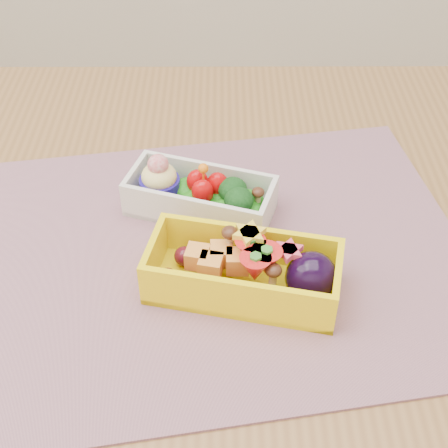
{
  "coord_description": "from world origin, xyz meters",
  "views": [
    {
      "loc": [
        0.01,
        -0.5,
        1.23
      ],
      "look_at": [
        0.01,
        -0.01,
        0.79
      ],
      "focal_mm": 51.7,
      "sensor_mm": 36.0,
      "label": 1
    }
  ],
  "objects_px": {
    "bento_white": "(200,195)",
    "table": "(214,306)",
    "bento_yellow": "(247,271)",
    "placemat": "(217,254)"
  },
  "relations": [
    {
      "from": "table",
      "to": "bento_yellow",
      "type": "height_order",
      "value": "bento_yellow"
    },
    {
      "from": "bento_yellow",
      "to": "bento_white",
      "type": "bearing_deg",
      "value": 124.38
    },
    {
      "from": "table",
      "to": "placemat",
      "type": "distance_m",
      "value": 0.1
    },
    {
      "from": "placemat",
      "to": "bento_yellow",
      "type": "bearing_deg",
      "value": -59.86
    },
    {
      "from": "table",
      "to": "bento_yellow",
      "type": "xyz_separation_m",
      "value": [
        0.03,
        -0.07,
        0.13
      ]
    },
    {
      "from": "bento_white",
      "to": "table",
      "type": "bearing_deg",
      "value": -56.94
    },
    {
      "from": "bento_white",
      "to": "bento_yellow",
      "type": "height_order",
      "value": "bento_white"
    },
    {
      "from": "table",
      "to": "bento_yellow",
      "type": "relative_size",
      "value": 6.01
    },
    {
      "from": "placemat",
      "to": "bento_yellow",
      "type": "relative_size",
      "value": 2.64
    },
    {
      "from": "table",
      "to": "placemat",
      "type": "xyz_separation_m",
      "value": [
        0.0,
        -0.01,
        0.1
      ]
    }
  ]
}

